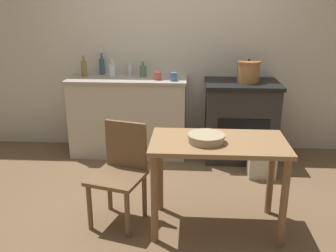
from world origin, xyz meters
TOP-DOWN VIEW (x-y plane):
  - ground_plane at (0.00, 0.00)m, footprint 14.00×14.00m
  - wall_back at (0.00, 1.58)m, footprint 8.00×0.07m
  - counter_cabinet at (-0.52, 1.28)m, footprint 1.36×0.56m
  - stove at (0.79, 1.24)m, footprint 0.83×0.66m
  - work_table at (0.43, -0.26)m, footprint 1.03×0.57m
  - chair at (-0.34, -0.19)m, footprint 0.49×0.49m
  - flour_sack at (0.97, 0.69)m, footprint 0.28×0.19m
  - stock_pot at (0.84, 1.23)m, footprint 0.26×0.26m
  - mixing_bowl_large at (0.34, -0.30)m, footprint 0.28×0.28m
  - bottle_far_left at (-0.52, 1.46)m, footprint 0.06×0.06m
  - bottle_left at (-0.70, 1.32)m, footprint 0.08×0.08m
  - bottle_mid_left at (-0.35, 1.38)m, footprint 0.08×0.08m
  - bottle_center_left at (-1.04, 1.34)m, footprint 0.06×0.06m
  - bottle_center at (-0.86, 1.48)m, footprint 0.06×0.06m
  - cup_center_right at (0.02, 1.14)m, footprint 0.08×0.08m
  - cup_mid_right at (-0.16, 1.19)m, footprint 0.09×0.09m

SIDE VIEW (x-z plane):
  - ground_plane at x=0.00m, z-range 0.00..0.00m
  - flour_sack at x=0.97m, z-range 0.00..0.35m
  - chair at x=-0.34m, z-range 0.03..0.85m
  - stove at x=0.79m, z-range 0.00..0.90m
  - counter_cabinet at x=-0.52m, z-range 0.00..0.92m
  - work_table at x=0.43m, z-range 0.24..0.98m
  - mixing_bowl_large at x=0.34m, z-range 0.75..0.81m
  - cup_mid_right at x=-0.16m, z-range 0.92..1.01m
  - cup_center_right at x=0.02m, z-range 0.92..1.01m
  - bottle_mid_left at x=-0.35m, z-range 0.90..1.07m
  - bottle_far_left at x=-0.52m, z-range 0.90..1.08m
  - bottle_left at x=-0.70m, z-range 0.90..1.10m
  - bottle_center_left at x=-1.04m, z-range 0.89..1.13m
  - stock_pot at x=0.84m, z-range 0.89..1.15m
  - bottle_center at x=-0.86m, z-range 0.89..1.14m
  - wall_back at x=0.00m, z-range 0.00..2.55m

